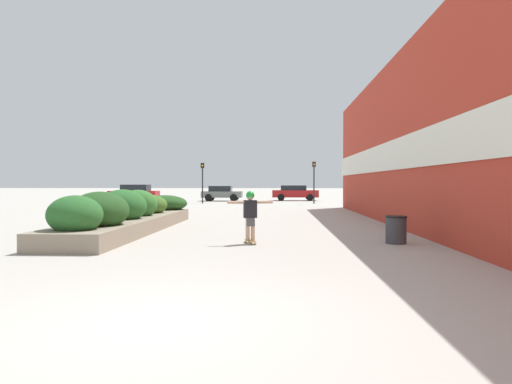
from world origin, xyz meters
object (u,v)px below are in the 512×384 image
skateboarder (250,211)px  traffic_light_right (314,175)px  car_center_right (295,192)px  car_center_left (222,193)px  skateboard (250,241)px  trash_bin (396,230)px  car_rightmost (134,193)px  traffic_light_left (202,176)px  car_leftmost (393,193)px

skateboarder → traffic_light_right: traffic_light_right is taller
car_center_right → car_center_left: bearing=-79.8°
skateboard → skateboarder: skateboarder is taller
skateboarder → trash_bin: 4.25m
skateboard → car_center_right: (2.44, 32.46, 0.74)m
car_rightmost → skateboard: bearing=-156.4°
trash_bin → car_center_right: bearing=93.1°
skateboarder → skateboard: bearing=-106.2°
car_center_left → car_center_right: car_center_right is taller
trash_bin → traffic_light_right: traffic_light_right is taller
traffic_light_left → traffic_light_right: bearing=0.3°
skateboarder → car_leftmost: (12.22, 32.69, -0.20)m
car_center_right → car_rightmost: car_rightmost is taller
skateboarder → car_rightmost: size_ratio=0.32×
traffic_light_left → car_center_left: bearing=79.7°
skateboard → traffic_light_right: traffic_light_right is taller
traffic_light_left → trash_bin: bearing=-68.8°
traffic_light_left → car_rightmost: bearing=153.4°
skateboarder → traffic_light_right: (3.83, 25.80, 1.47)m
car_leftmost → car_center_right: size_ratio=1.02×
car_rightmost → car_leftmost: bearing=-82.2°
car_center_left → traffic_light_left: traffic_light_left is taller
car_leftmost → car_rightmost: bearing=97.8°
skateboard → skateboarder: size_ratio=0.53×
trash_bin → traffic_light_left: size_ratio=0.23×
trash_bin → car_leftmost: 33.43m
car_leftmost → car_rightmost: 25.21m
car_leftmost → car_rightmost: car_rightmost is taller
car_leftmost → traffic_light_right: 10.98m
car_rightmost → car_center_right: bearing=-78.2°
skateboarder → car_center_right: bearing=69.5°
trash_bin → car_rightmost: 33.63m
car_center_left → traffic_light_left: size_ratio=1.12×
trash_bin → car_center_left: size_ratio=0.21×
skateboard → traffic_light_right: (3.83, 25.80, 2.36)m
trash_bin → traffic_light_right: 25.64m
skateboard → car_center_right: bearing=69.5°
skateboarder → traffic_light_right: 26.12m
skateboard → car_center_right: 32.56m
car_center_left → car_rightmost: 8.27m
car_center_left → car_rightmost: size_ratio=0.86×
skateboarder → traffic_light_left: traffic_light_left is taller
skateboarder → car_center_left: skateboarder is taller
car_center_left → car_center_right: 7.27m
skateboarder → trash_bin: size_ratio=1.79×
skateboard → traffic_light_left: size_ratio=0.22×
skateboarder → traffic_light_left: (-5.70, 25.75, 1.42)m
car_center_right → traffic_light_left: bearing=-50.5°
car_leftmost → car_center_left: bearing=95.1°
skateboard → car_leftmost: 34.91m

